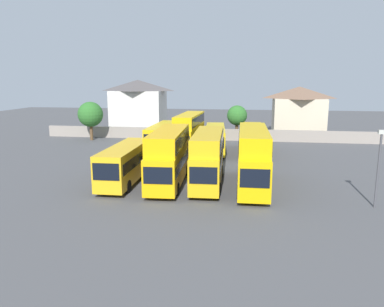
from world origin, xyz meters
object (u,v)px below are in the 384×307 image
Objects in this scene: bus_1 at (125,162)px; bus_8 at (252,138)px; bus_5 at (163,136)px; house_terrace_centre at (298,111)px; bus_7 at (215,138)px; house_terrace_left at (138,105)px; lamp_post_lot_edge at (379,164)px; bus_6 at (189,131)px; tree_left_of_lot at (90,114)px; bus_4 at (253,155)px; bus_2 at (169,154)px; tree_behind_wall at (237,116)px; bus_3 at (208,156)px.

bus_8 is at bearing 142.21° from bus_1.
house_terrace_centre reaches higher than bus_5.
house_terrace_left is (-16.07, 18.59, 2.91)m from bus_7.
lamp_post_lot_edge is (20.91, -19.86, 1.37)m from bus_5.
tree_left_of_lot is (-16.94, 7.28, 1.25)m from bus_6.
bus_1 is at bearing -36.71° from bus_8.
tree_left_of_lot is at bearing -117.85° from bus_5.
tree_left_of_lot is 43.55m from lamp_post_lot_edge.
bus_4 reaches higher than bus_5.
bus_2 reaches higher than bus_5.
bus_6 is (3.60, -0.25, 0.81)m from bus_5.
house_terrace_left is 19.61m from tree_behind_wall.
tree_behind_wall is at bearing 109.46° from lamp_post_lot_edge.
bus_6 reaches higher than bus_7.
bus_8 is at bearing -42.14° from house_terrace_left.
tree_behind_wall reaches higher than bus_8.
bus_1 is at bearing -27.97° from bus_7.
bus_8 is 2.01× the size of tree_behind_wall.
bus_8 is at bearing -15.79° from tree_left_of_lot.
lamp_post_lot_edge is (34.24, -26.89, -0.69)m from tree_left_of_lot.
bus_4 reaches higher than bus_1.
bus_4 is 34.24m from house_terrace_centre.
bus_8 is 1.78× the size of tree_left_of_lot.
bus_8 is at bearing 114.55° from lamp_post_lot_edge.
bus_7 is 1.07× the size of bus_8.
bus_1 is at bearing -91.92° from bus_2.
house_terrace_centre reaches higher than bus_7.
tree_left_of_lot is (-20.34, 6.77, 2.19)m from bus_7.
bus_6 is (-0.61, 15.66, 0.03)m from bus_2.
bus_4 is 1.87× the size of tree_left_of_lot.
bus_7 is 1.16× the size of house_terrace_left.
bus_3 is at bearing 161.92° from lamp_post_lot_edge.
bus_4 is 2.12× the size of tree_behind_wall.
bus_4 is at bearing 36.79° from bus_5.
bus_6 is 23.01m from house_terrace_left.
lamp_post_lot_edge reaches higher than bus_4.
tree_behind_wall is (-10.30, -5.01, -0.55)m from house_terrace_centre.
lamp_post_lot_edge is at bearing -70.54° from tree_behind_wall.
bus_5 is 28.87m from lamp_post_lot_edge.
bus_3 is 1.16× the size of house_terrace_centre.
bus_7 is at bearing 167.17° from bus_2.
bus_6 is 1.97× the size of tree_behind_wall.
house_terrace_centre is at bearing 25.92° from tree_behind_wall.
lamp_post_lot_edge reaches higher than bus_5.
lamp_post_lot_edge reaches higher than bus_7.
bus_2 is 7.58m from bus_4.
tree_left_of_lot is at bearing -145.62° from bus_2.
bus_3 is at bearing -93.34° from bus_4.
tree_left_of_lot reaches higher than bus_2.
bus_2 is at bearing 89.91° from bus_1.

